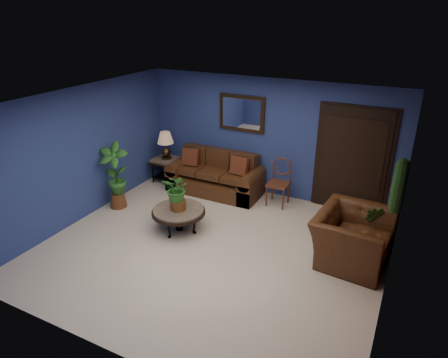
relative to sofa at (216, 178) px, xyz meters
The scene contains 18 objects.
floor 2.33m from the sofa, 64.01° to the right, with size 5.50×5.50×0.00m, color #C1B2A0.
wall_back 1.45m from the sofa, 22.68° to the left, with size 5.50×0.04×2.50m, color navy.
wall_left 2.87m from the sofa, 129.91° to the right, with size 0.04×5.00×2.50m, color navy.
wall_right_brick 4.40m from the sofa, 28.90° to the right, with size 0.04×5.00×2.50m, color maroon.
ceiling 3.19m from the sofa, 64.01° to the right, with size 5.50×5.00×0.02m, color silver.
crown_molding 4.77m from the sofa, 29.09° to the right, with size 0.03×5.00×0.14m, color white.
wall_mirror 1.53m from the sofa, 42.88° to the left, with size 1.02×0.06×0.77m, color #483017.
closet_door 2.89m from the sofa, ahead, with size 1.44×0.06×2.18m, color black.
wreath 4.45m from the sofa, 28.70° to the right, with size 0.72×0.72×0.16m, color black.
sofa is the anchor object (origin of this frame).
coffee_table 1.81m from the sofa, 84.61° to the right, with size 0.98×0.98×0.42m.
end_table 1.29m from the sofa, behind, with size 0.61×0.61×0.55m.
table_lamp 1.44m from the sofa, behind, with size 0.37×0.37×0.61m.
side_chair 1.46m from the sofa, ahead, with size 0.42×0.42×0.98m.
armchair 3.44m from the sofa, 23.22° to the right, with size 1.27×1.11×0.82m, color #492C15.
coffee_plant 1.87m from the sofa, 84.61° to the right, with size 0.52×0.46×0.68m.
floor_plant 3.50m from the sofa, 15.91° to the right, with size 0.40×0.32×0.87m.
tall_plant 2.19m from the sofa, 132.08° to the right, with size 0.68×0.55×1.37m.
Camera 1 is at (2.78, -5.06, 3.80)m, focal length 32.00 mm.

